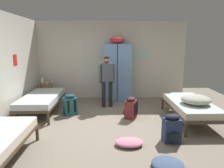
% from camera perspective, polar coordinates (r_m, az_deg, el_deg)
% --- Properties ---
extents(ground_plane, '(8.34, 8.34, 0.00)m').
position_cam_1_polar(ground_plane, '(4.77, 0.06, -11.89)').
color(ground_plane, gray).
extents(room_backdrop, '(5.01, 5.27, 2.58)m').
position_cam_1_polar(room_backdrop, '(5.83, -12.72, 5.22)').
color(room_backdrop, beige).
rests_on(room_backdrop, ground_plane).
extents(locker_bank, '(0.90, 0.55, 2.07)m').
position_cam_1_polar(locker_bank, '(6.78, 1.38, 3.53)').
color(locker_bank, '#6B93C6').
rests_on(locker_bank, ground_plane).
extents(shelf_unit, '(0.38, 0.30, 0.57)m').
position_cam_1_polar(shelf_unit, '(7.11, -17.88, -1.77)').
color(shelf_unit, brown).
rests_on(shelf_unit, ground_plane).
extents(bed_right, '(0.90, 1.90, 0.49)m').
position_cam_1_polar(bed_right, '(5.40, 20.63, -5.57)').
color(bed_right, '#473828').
rests_on(bed_right, ground_plane).
extents(bed_left_rear, '(0.90, 1.90, 0.49)m').
position_cam_1_polar(bed_left_rear, '(5.96, -18.74, -3.90)').
color(bed_left_rear, '#473828').
rests_on(bed_left_rear, ground_plane).
extents(bedding_heap, '(0.67, 0.66, 0.21)m').
position_cam_1_polar(bedding_heap, '(5.15, 22.05, -3.97)').
color(bedding_heap, '#B7B2A8').
rests_on(bedding_heap, bed_right).
extents(person_traveler, '(0.47, 0.25, 1.50)m').
position_cam_1_polar(person_traveler, '(6.03, -1.39, 1.97)').
color(person_traveler, black).
rests_on(person_traveler, ground_plane).
extents(water_bottle, '(0.06, 0.06, 0.24)m').
position_cam_1_polar(water_bottle, '(7.09, -18.61, 0.89)').
color(water_bottle, '#B2DBEA').
rests_on(water_bottle, shelf_unit).
extents(lotion_bottle, '(0.05, 0.05, 0.13)m').
position_cam_1_polar(lotion_bottle, '(7.00, -17.56, 0.39)').
color(lotion_bottle, beige).
rests_on(lotion_bottle, shelf_unit).
extents(backpack_navy, '(0.33, 0.35, 0.55)m').
position_cam_1_polar(backpack_navy, '(4.20, 16.16, -11.80)').
color(backpack_navy, navy).
rests_on(backpack_navy, ground_plane).
extents(backpack_teal, '(0.40, 0.41, 0.55)m').
position_cam_1_polar(backpack_teal, '(5.64, -11.50, -5.65)').
color(backpack_teal, '#23666B').
rests_on(backpack_teal, ground_plane).
extents(backpack_maroon, '(0.40, 0.39, 0.55)m').
position_cam_1_polar(backpack_maroon, '(5.27, 5.14, -6.63)').
color(backpack_maroon, maroon).
rests_on(backpack_maroon, ground_plane).
extents(clothes_pile_denim, '(0.49, 0.49, 0.10)m').
position_cam_1_polar(clothes_pile_denim, '(3.49, 15.05, -20.51)').
color(clothes_pile_denim, '#42567A').
rests_on(clothes_pile_denim, ground_plane).
extents(clothes_pile_pink, '(0.52, 0.39, 0.11)m').
position_cam_1_polar(clothes_pile_pink, '(4.01, 4.75, -15.72)').
color(clothes_pile_pink, pink).
rests_on(clothes_pile_pink, ground_plane).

